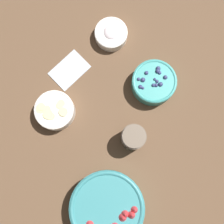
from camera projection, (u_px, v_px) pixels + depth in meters
The scene contains 7 objects.
ground_plane at pixel (113, 114), 1.09m from camera, with size 4.00×4.00×0.00m, color brown.
bowl_strawberries at pixel (107, 208), 0.99m from camera, with size 0.24×0.24×0.09m.
bowl_blueberries at pixel (154, 83), 1.07m from camera, with size 0.15×0.15×0.07m.
bowl_bananas at pixel (55, 111), 1.05m from camera, with size 0.13×0.13×0.06m.
bowl_cream at pixel (111, 34), 1.11m from camera, with size 0.12×0.12×0.05m.
jar_chocolate at pixel (133, 138), 1.03m from camera, with size 0.08×0.08×0.10m.
napkin at pixel (69, 70), 1.11m from camera, with size 0.15×0.12×0.01m.
Camera 1 is at (0.14, 0.09, 1.07)m, focal length 50.00 mm.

